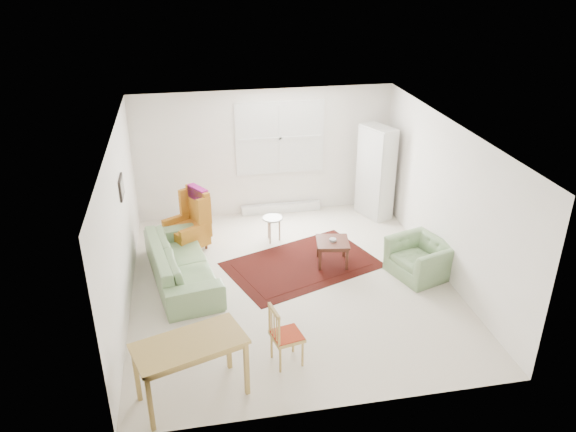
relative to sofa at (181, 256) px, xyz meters
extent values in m
cube|color=beige|center=(1.71, -0.42, -0.45)|extent=(5.00, 5.50, 0.01)
cube|color=white|center=(1.71, -0.42, 2.05)|extent=(5.00, 5.50, 0.01)
cube|color=white|center=(1.71, 2.33, 0.80)|extent=(5.00, 0.04, 2.50)
cube|color=white|center=(1.71, -3.17, 0.80)|extent=(5.00, 0.04, 2.50)
cube|color=white|center=(-0.79, -0.42, 0.80)|extent=(0.04, 5.50, 2.50)
cube|color=white|center=(4.21, -0.42, 0.80)|extent=(0.04, 5.50, 2.50)
cube|color=white|center=(2.01, 2.31, 1.10)|extent=(1.72, 0.06, 1.42)
cube|color=white|center=(2.01, 2.31, 1.10)|extent=(1.60, 0.02, 1.30)
cube|color=silver|center=(2.01, 2.25, -0.36)|extent=(1.60, 0.12, 0.18)
cube|color=black|center=(-0.77, 0.08, 1.20)|extent=(0.03, 0.42, 0.32)
cube|color=tan|center=(-0.76, 0.08, 1.20)|extent=(0.01, 0.34, 0.24)
imported|color=#719161|center=(0.00, 0.00, 0.00)|extent=(1.25, 2.35, 0.90)
imported|color=#719161|center=(3.81, -0.54, -0.09)|extent=(1.06, 1.13, 0.72)
camera|label=1|loc=(0.23, -7.92, 4.41)|focal=35.00mm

